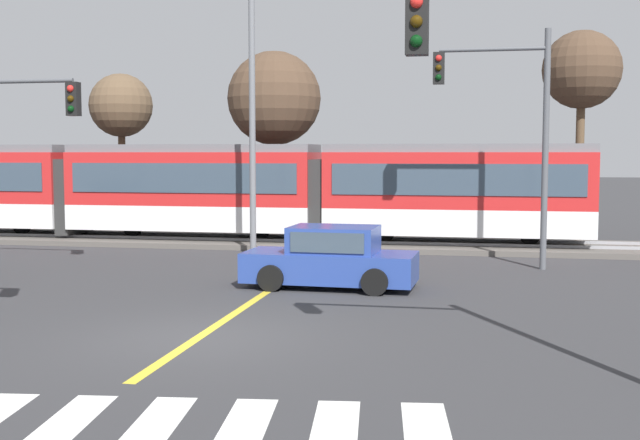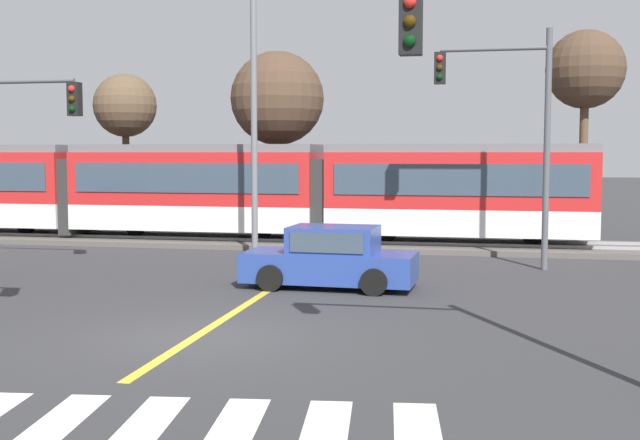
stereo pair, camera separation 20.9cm
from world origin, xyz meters
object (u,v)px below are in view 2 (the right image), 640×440
light_rail_tram (197,187)px  street_lamp_centre (260,86)px  sedan_crossing (330,259)px  traffic_light_far_right (511,116)px  traffic_light_near_right (574,102)px  bare_tree_east (585,71)px  bare_tree_west (277,99)px  bare_tree_far_west (125,107)px

light_rail_tram → street_lamp_centre: (3.35, -3.32, 3.36)m
light_rail_tram → street_lamp_centre: bearing=-44.7°
sedan_crossing → traffic_light_far_right: size_ratio=0.63×
traffic_light_near_right → bare_tree_east: (2.45, 20.20, 2.33)m
traffic_light_near_right → street_lamp_centre: 15.48m
bare_tree_west → traffic_light_far_right: bearing=-42.3°
street_lamp_centre → bare_tree_west: 6.99m
sedan_crossing → traffic_light_near_right: 9.65m
traffic_light_near_right → bare_tree_east: bare_tree_east is taller
light_rail_tram → traffic_light_far_right: bearing=-22.5°
light_rail_tram → bare_tree_west: bare_tree_west is taller
light_rail_tram → traffic_light_far_right: 12.18m
street_lamp_centre → bare_tree_west: street_lamp_centre is taller
light_rail_tram → street_lamp_centre: 5.80m
traffic_light_near_right → bare_tree_far_west: 27.94m
bare_tree_east → traffic_light_far_right: bearing=-109.3°
bare_tree_west → light_rail_tram: bearing=-120.8°
sedan_crossing → bare_tree_far_west: (-12.15, 14.48, 4.66)m
light_rail_tram → traffic_light_near_right: traffic_light_near_right is taller
bare_tree_far_west → bare_tree_west: bare_tree_west is taller
bare_tree_east → light_rail_tram: bearing=-164.8°
bare_tree_far_west → bare_tree_east: bare_tree_east is taller
traffic_light_near_right → bare_tree_far_west: bearing=127.6°
light_rail_tram → traffic_light_far_right: size_ratio=4.14×
street_lamp_centre → traffic_light_near_right: bearing=-58.0°
traffic_light_far_right → bare_tree_east: (2.94, 8.38, 1.99)m
traffic_light_near_right → bare_tree_east: bearing=83.1°
sedan_crossing → bare_tree_far_west: bare_tree_far_west is taller
traffic_light_far_right → traffic_light_near_right: bearing=-87.7°
traffic_light_near_right → street_lamp_centre: (-8.18, 13.07, 1.39)m
traffic_light_far_right → street_lamp_centre: (-7.70, 1.25, 1.05)m
traffic_light_far_right → street_lamp_centre: 7.87m
traffic_light_near_right → traffic_light_far_right: traffic_light_far_right is taller
traffic_light_near_right → street_lamp_centre: size_ratio=0.63×
street_lamp_centre → bare_tree_east: (10.63, 7.13, 0.94)m
sedan_crossing → traffic_light_far_right: 7.08m
street_lamp_centre → sedan_crossing: bearing=-58.6°
traffic_light_near_right → bare_tree_east: size_ratio=0.77×
bare_tree_east → bare_tree_west: bearing=-178.8°
light_rail_tram → bare_tree_far_west: 8.59m
light_rail_tram → bare_tree_west: (2.12, 3.56, 3.42)m
bare_tree_east → street_lamp_centre: bearing=-146.2°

